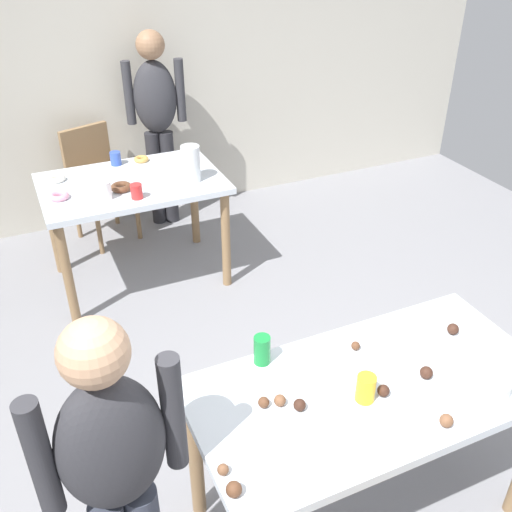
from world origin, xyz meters
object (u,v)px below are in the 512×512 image
(dining_table_near, at_px, (370,404))
(person_girl_near, at_px, (117,473))
(dining_table_far, at_px, (133,195))
(person_adult_far, at_px, (157,114))
(chair_far_table, at_px, (97,177))
(soda_can, at_px, (262,350))
(mixing_bowl, at_px, (482,381))
(pitcher_far, at_px, (191,164))

(dining_table_near, relative_size, person_girl_near, 0.97)
(dining_table_far, distance_m, person_adult_far, 0.90)
(chair_far_table, distance_m, person_adult_far, 0.66)
(person_girl_near, bearing_deg, dining_table_far, 75.38)
(person_girl_near, bearing_deg, person_adult_far, 71.83)
(dining_table_near, distance_m, soda_can, 0.46)
(person_girl_near, relative_size, mixing_bowl, 6.78)
(dining_table_far, distance_m, person_girl_near, 2.34)
(chair_far_table, height_order, pitcher_far, pitcher_far)
(dining_table_far, xyz_separation_m, person_girl_near, (-0.59, -2.26, 0.19))
(chair_far_table, height_order, mixing_bowl, chair_far_table)
(pitcher_far, bearing_deg, soda_can, -99.96)
(person_adult_far, bearing_deg, chair_far_table, -177.80)
(person_adult_far, relative_size, mixing_bowl, 7.34)
(dining_table_near, xyz_separation_m, mixing_bowl, (0.36, -0.18, 0.14))
(person_adult_far, xyz_separation_m, mixing_bowl, (0.33, -3.13, -0.13))
(dining_table_far, bearing_deg, soda_can, -88.44)
(person_girl_near, xyz_separation_m, pitcher_far, (0.95, 2.10, 0.03))
(pitcher_far, bearing_deg, dining_table_near, -89.56)
(dining_table_far, distance_m, pitcher_far, 0.45)
(soda_can, distance_m, pitcher_far, 1.78)
(dining_table_far, bearing_deg, person_adult_far, 62.13)
(mixing_bowl, xyz_separation_m, pitcher_far, (-0.37, 2.22, 0.08))
(soda_can, xyz_separation_m, pitcher_far, (0.31, 1.75, 0.06))
(person_adult_far, bearing_deg, dining_table_near, -90.49)
(dining_table_far, relative_size, person_girl_near, 0.82)
(mixing_bowl, height_order, pitcher_far, pitcher_far)
(dining_table_far, height_order, soda_can, soda_can)
(person_adult_far, height_order, pitcher_far, person_adult_far)
(dining_table_far, distance_m, soda_can, 1.92)
(chair_far_table, xyz_separation_m, soda_can, (0.17, -2.65, 0.31))
(person_adult_far, xyz_separation_m, pitcher_far, (-0.04, -0.92, -0.05))
(person_girl_near, height_order, pitcher_far, person_girl_near)
(dining_table_near, bearing_deg, pitcher_far, 90.44)
(pitcher_far, bearing_deg, person_girl_near, -114.30)
(dining_table_near, height_order, soda_can, soda_can)
(soda_can, bearing_deg, chair_far_table, 93.62)
(dining_table_near, distance_m, dining_table_far, 2.23)
(mixing_bowl, bearing_deg, pitcher_far, 99.50)
(dining_table_near, bearing_deg, person_adult_far, 89.51)
(mixing_bowl, height_order, soda_can, soda_can)
(dining_table_near, distance_m, pitcher_far, 2.05)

